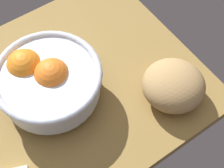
% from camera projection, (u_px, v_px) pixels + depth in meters
% --- Properties ---
extents(ground_plane, '(0.80, 0.52, 0.03)m').
position_uv_depth(ground_plane, '(35.00, 109.00, 0.79)').
color(ground_plane, olive).
extents(fruit_bowl, '(0.23, 0.23, 0.11)m').
position_uv_depth(fruit_bowl, '(47.00, 80.00, 0.74)').
color(fruit_bowl, silver).
rests_on(fruit_bowl, ground).
extents(bread_loaf, '(0.20, 0.20, 0.09)m').
position_uv_depth(bread_loaf, '(173.00, 85.00, 0.75)').
color(bread_loaf, tan).
rests_on(bread_loaf, ground).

